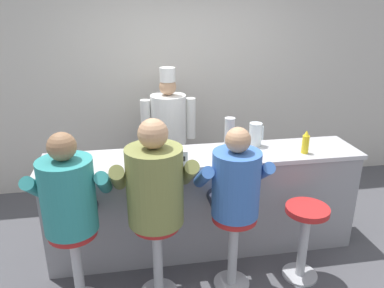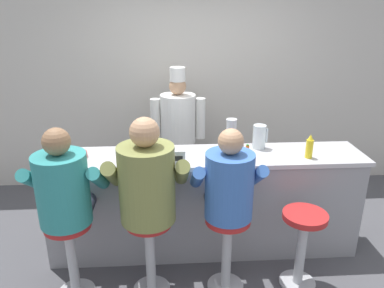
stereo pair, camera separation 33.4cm
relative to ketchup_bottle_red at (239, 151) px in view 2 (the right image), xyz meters
name	(u,v)px [view 2 (the right image)]	position (x,y,z in m)	size (l,w,h in m)	color
ground_plane	(206,263)	(-0.28, -0.08, -1.09)	(20.00, 20.00, 0.00)	#4C4C51
wall_back	(194,83)	(-0.28, 1.73, 0.26)	(10.00, 0.06, 2.70)	beige
diner_counter	(204,202)	(-0.28, 0.20, -0.60)	(2.94, 0.55, 0.99)	gray
ketchup_bottle_red	(239,151)	(0.00, 0.00, 0.00)	(0.07, 0.07, 0.23)	red
mustard_bottle_yellow	(309,147)	(0.64, 0.08, 0.00)	(0.06, 0.06, 0.22)	yellow
hot_sauce_bottle_orange	(247,152)	(0.09, 0.10, -0.04)	(0.03, 0.03, 0.13)	orange
water_pitcher_clear	(259,137)	(0.25, 0.34, 0.01)	(0.14, 0.12, 0.23)	silver
breakfast_plate	(147,162)	(-0.80, 0.03, -0.09)	(0.23, 0.23, 0.05)	white
cereal_bowl	(78,155)	(-1.42, 0.21, -0.08)	(0.16, 0.16, 0.05)	#B24C47
coffee_mug_blue	(53,156)	(-1.62, 0.16, -0.07)	(0.12, 0.08, 0.08)	#4C7AB2
cup_stack_steel	(231,136)	(-0.04, 0.24, 0.06)	(0.10, 0.10, 0.32)	#B7BABF
napkin_dispenser_chrome	(179,157)	(-0.52, 0.01, -0.04)	(0.12, 0.07, 0.12)	silver
diner_seated_teal	(65,194)	(-1.41, -0.36, -0.17)	(0.60, 0.59, 1.46)	#B2B5BA
diner_seated_olive	(147,188)	(-0.78, -0.35, -0.14)	(0.65, 0.65, 1.53)	#B2B5BA
diner_seated_blue	(228,191)	(-0.15, -0.36, -0.19)	(0.58, 0.57, 1.43)	#B2B5BA
empty_stool_round	(302,238)	(0.48, -0.39, -0.63)	(0.36, 0.36, 0.70)	#B2B5BA
cook_in_whites_near	(178,130)	(-0.50, 1.22, -0.20)	(0.64, 0.41, 1.63)	#232328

